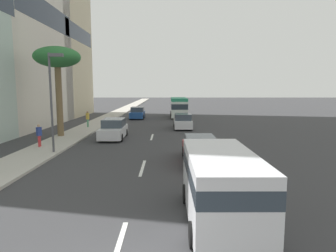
{
  "coord_description": "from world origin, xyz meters",
  "views": [
    {
      "loc": [
        -5.05,
        -1.33,
        4.32
      ],
      "look_at": [
        16.95,
        -1.41,
        1.46
      ],
      "focal_mm": 31.24,
      "sensor_mm": 36.0,
      "label": 1
    }
  ],
  "objects_px": {
    "car_second": "(200,150)",
    "palm_tree": "(57,60)",
    "car_fourth": "(137,113)",
    "van_sixth": "(221,183)",
    "car_third": "(114,129)",
    "pedestrian_near_lamp": "(39,134)",
    "minibus_lead": "(179,107)",
    "pedestrian_by_tree": "(88,118)",
    "car_fifth": "(183,121)",
    "street_lamp": "(52,91)"
  },
  "relations": [
    {
      "from": "car_fifth",
      "to": "palm_tree",
      "type": "relative_size",
      "value": 0.6
    },
    {
      "from": "van_sixth",
      "to": "pedestrian_by_tree",
      "type": "distance_m",
      "value": 24.6
    },
    {
      "from": "van_sixth",
      "to": "car_fourth",
      "type": "bearing_deg",
      "value": 10.34
    },
    {
      "from": "car_third",
      "to": "pedestrian_by_tree",
      "type": "relative_size",
      "value": 2.67
    },
    {
      "from": "pedestrian_by_tree",
      "to": "car_fifth",
      "type": "bearing_deg",
      "value": -141.48
    },
    {
      "from": "minibus_lead",
      "to": "car_fourth",
      "type": "bearing_deg",
      "value": 103.53
    },
    {
      "from": "minibus_lead",
      "to": "car_third",
      "type": "bearing_deg",
      "value": 160.66
    },
    {
      "from": "palm_tree",
      "to": "minibus_lead",
      "type": "bearing_deg",
      "value": -32.45
    },
    {
      "from": "car_second",
      "to": "palm_tree",
      "type": "bearing_deg",
      "value": 52.16
    },
    {
      "from": "minibus_lead",
      "to": "car_fourth",
      "type": "relative_size",
      "value": 1.66
    },
    {
      "from": "palm_tree",
      "to": "car_second",
      "type": "bearing_deg",
      "value": -127.84
    },
    {
      "from": "car_fourth",
      "to": "car_second",
      "type": "bearing_deg",
      "value": 13.9
    },
    {
      "from": "minibus_lead",
      "to": "car_fifth",
      "type": "relative_size",
      "value": 1.51
    },
    {
      "from": "pedestrian_near_lamp",
      "to": "palm_tree",
      "type": "xyz_separation_m",
      "value": [
        4.83,
        0.22,
        5.69
      ]
    },
    {
      "from": "car_second",
      "to": "car_third",
      "type": "xyz_separation_m",
      "value": [
        8.22,
        6.53,
        0.06
      ]
    },
    {
      "from": "car_fourth",
      "to": "pedestrian_by_tree",
      "type": "xyz_separation_m",
      "value": [
        -10.15,
        4.36,
        0.32
      ]
    },
    {
      "from": "car_third",
      "to": "minibus_lead",
      "type": "bearing_deg",
      "value": 160.66
    },
    {
      "from": "car_fifth",
      "to": "street_lamp",
      "type": "distance_m",
      "value": 15.68
    },
    {
      "from": "van_sixth",
      "to": "pedestrian_near_lamp",
      "type": "distance_m",
      "value": 15.91
    },
    {
      "from": "car_fourth",
      "to": "van_sixth",
      "type": "xyz_separation_m",
      "value": [
        -32.49,
        -5.93,
        0.54
      ]
    },
    {
      "from": "car_second",
      "to": "street_lamp",
      "type": "xyz_separation_m",
      "value": [
        2.21,
        9.29,
        3.39
      ]
    },
    {
      "from": "palm_tree",
      "to": "van_sixth",
      "type": "bearing_deg",
      "value": -146.01
    },
    {
      "from": "car_fourth",
      "to": "pedestrian_near_lamp",
      "type": "height_order",
      "value": "pedestrian_near_lamp"
    },
    {
      "from": "car_third",
      "to": "van_sixth",
      "type": "xyz_separation_m",
      "value": [
        -15.89,
        -6.31,
        0.52
      ]
    },
    {
      "from": "street_lamp",
      "to": "minibus_lead",
      "type": "bearing_deg",
      "value": -20.72
    },
    {
      "from": "car_fourth",
      "to": "car_fifth",
      "type": "xyz_separation_m",
      "value": [
        -10.27,
        -5.9,
        -0.02
      ]
    },
    {
      "from": "car_fourth",
      "to": "street_lamp",
      "type": "distance_m",
      "value": 23.08
    },
    {
      "from": "car_fourth",
      "to": "car_fifth",
      "type": "height_order",
      "value": "car_fourth"
    },
    {
      "from": "car_third",
      "to": "palm_tree",
      "type": "xyz_separation_m",
      "value": [
        0.56,
        4.78,
        5.93
      ]
    },
    {
      "from": "car_third",
      "to": "pedestrian_near_lamp",
      "type": "distance_m",
      "value": 6.25
    },
    {
      "from": "pedestrian_near_lamp",
      "to": "pedestrian_by_tree",
      "type": "bearing_deg",
      "value": -148.87
    },
    {
      "from": "car_second",
      "to": "van_sixth",
      "type": "relative_size",
      "value": 0.93
    },
    {
      "from": "car_second",
      "to": "pedestrian_near_lamp",
      "type": "distance_m",
      "value": 11.77
    },
    {
      "from": "car_fifth",
      "to": "pedestrian_by_tree",
      "type": "xyz_separation_m",
      "value": [
        0.12,
        10.26,
        0.34
      ]
    },
    {
      "from": "car_second",
      "to": "car_third",
      "type": "height_order",
      "value": "car_third"
    },
    {
      "from": "van_sixth",
      "to": "pedestrian_by_tree",
      "type": "relative_size",
      "value": 3.0
    },
    {
      "from": "car_second",
      "to": "car_fifth",
      "type": "xyz_separation_m",
      "value": [
        14.56,
        0.24,
        0.02
      ]
    },
    {
      "from": "car_second",
      "to": "pedestrian_near_lamp",
      "type": "height_order",
      "value": "pedestrian_near_lamp"
    },
    {
      "from": "car_third",
      "to": "street_lamp",
      "type": "distance_m",
      "value": 7.41
    },
    {
      "from": "minibus_lead",
      "to": "car_fifth",
      "type": "height_order",
      "value": "minibus_lead"
    },
    {
      "from": "car_second",
      "to": "van_sixth",
      "type": "height_order",
      "value": "van_sixth"
    },
    {
      "from": "van_sixth",
      "to": "palm_tree",
      "type": "bearing_deg",
      "value": 33.99
    },
    {
      "from": "car_third",
      "to": "pedestrian_near_lamp",
      "type": "height_order",
      "value": "pedestrian_near_lamp"
    },
    {
      "from": "car_second",
      "to": "pedestrian_near_lamp",
      "type": "relative_size",
      "value": 2.95
    },
    {
      "from": "pedestrian_near_lamp",
      "to": "car_fourth",
      "type": "bearing_deg",
      "value": -159.08
    },
    {
      "from": "car_third",
      "to": "car_second",
      "type": "bearing_deg",
      "value": 38.45
    },
    {
      "from": "car_fourth",
      "to": "pedestrian_near_lamp",
      "type": "relative_size",
      "value": 2.59
    },
    {
      "from": "car_third",
      "to": "street_lamp",
      "type": "height_order",
      "value": "street_lamp"
    },
    {
      "from": "minibus_lead",
      "to": "pedestrian_by_tree",
      "type": "distance_m",
      "value": 15.51
    },
    {
      "from": "car_fourth",
      "to": "pedestrian_by_tree",
      "type": "bearing_deg",
      "value": -23.25
    }
  ]
}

